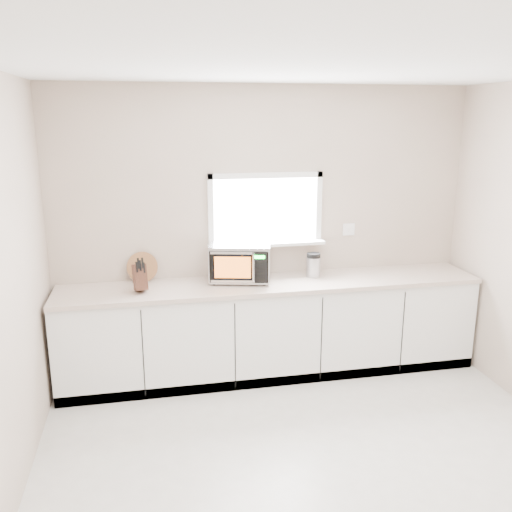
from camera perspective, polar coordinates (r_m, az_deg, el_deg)
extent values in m
plane|color=beige|center=(4.00, 7.60, -22.77)|extent=(4.00, 4.00, 0.00)
cube|color=beige|center=(5.22, 0.95, 2.78)|extent=(4.00, 0.02, 2.70)
cube|color=white|center=(5.16, 1.00, 4.91)|extent=(1.00, 0.02, 0.60)
cube|color=white|center=(5.17, 1.14, 1.29)|extent=(1.12, 0.16, 0.03)
cube|color=white|center=(5.11, 1.05, 8.48)|extent=(1.10, 0.04, 0.05)
cube|color=white|center=(5.21, 1.02, 1.36)|extent=(1.10, 0.04, 0.05)
cube|color=white|center=(5.06, -4.80, 4.67)|extent=(0.05, 0.04, 0.70)
cube|color=white|center=(5.29, 6.61, 5.05)|extent=(0.05, 0.04, 0.70)
cube|color=white|center=(5.46, 9.73, 2.77)|extent=(0.12, 0.01, 0.12)
cube|color=white|center=(5.20, 1.63, -7.75)|extent=(3.92, 0.60, 0.88)
cube|color=#BFAF9D|center=(5.04, 1.69, -2.95)|extent=(3.92, 0.64, 0.04)
cylinder|color=black|center=(4.96, -4.44, -2.94)|extent=(0.03, 0.03, 0.02)
cylinder|color=black|center=(5.27, -4.04, -1.86)|extent=(0.03, 0.03, 0.02)
cylinder|color=black|center=(4.93, 0.91, -3.01)|extent=(0.03, 0.03, 0.02)
cylinder|color=black|center=(5.24, 0.99, -1.92)|extent=(0.03, 0.03, 0.02)
cube|color=#B9BCC1|center=(5.05, -1.66, -0.54)|extent=(0.63, 0.54, 0.33)
cube|color=black|center=(4.84, -1.83, -1.20)|extent=(0.52, 0.14, 0.29)
cube|color=orange|center=(4.84, -2.48, -1.21)|extent=(0.32, 0.08, 0.20)
cylinder|color=silver|center=(4.81, -0.28, -1.30)|extent=(0.02, 0.02, 0.26)
cube|color=black|center=(4.83, 0.39, -1.24)|extent=(0.13, 0.04, 0.28)
cube|color=#19FF33|center=(4.79, 0.39, -0.12)|extent=(0.09, 0.03, 0.03)
cube|color=silver|center=(5.00, -1.68, 1.34)|extent=(0.63, 0.54, 0.01)
cube|color=#49251A|center=(4.83, -12.13, -2.18)|extent=(0.14, 0.23, 0.26)
cube|color=black|center=(4.75, -12.45, -1.15)|extent=(0.02, 0.05, 0.10)
cube|color=black|center=(4.75, -12.09, -0.99)|extent=(0.02, 0.05, 0.10)
cube|color=black|center=(4.76, -11.71, -1.20)|extent=(0.02, 0.05, 0.10)
cube|color=black|center=(4.74, -12.29, -0.77)|extent=(0.02, 0.05, 0.10)
cube|color=black|center=(4.75, -11.86, -0.73)|extent=(0.02, 0.05, 0.10)
cylinder|color=olive|center=(5.11, -11.88, -1.14)|extent=(0.28, 0.07, 0.28)
cylinder|color=#B9BCC1|center=(5.20, 6.05, -1.15)|extent=(0.15, 0.15, 0.19)
cylinder|color=black|center=(5.17, 6.08, 0.11)|extent=(0.15, 0.15, 0.04)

